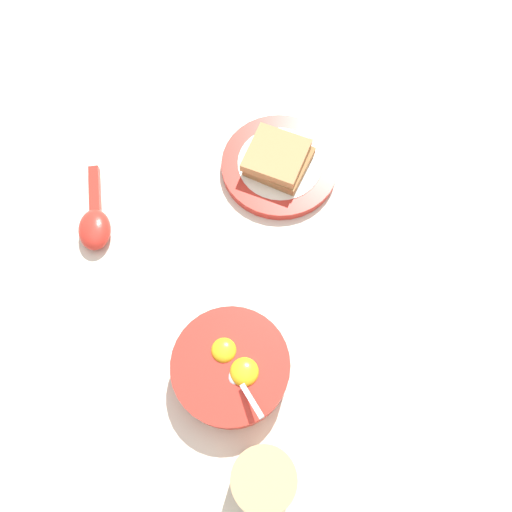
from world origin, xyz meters
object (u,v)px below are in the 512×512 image
toast_sandwich (278,158)px  egg_bowl (231,367)px  toast_plate (277,165)px  drinking_cup (263,479)px  soup_spoon (95,223)px

toast_sandwich → egg_bowl: bearing=12.0°
toast_sandwich → toast_plate: bearing=-146.1°
egg_bowl → toast_plate: 0.34m
toast_sandwich → drinking_cup: drinking_cup is taller
toast_sandwich → soup_spoon: bearing=-45.9°
drinking_cup → toast_plate: bearing=-159.2°
egg_bowl → toast_sandwich: 0.34m
egg_bowl → drinking_cup: 0.15m
egg_bowl → soup_spoon: egg_bowl is taller
toast_plate → toast_sandwich: size_ratio=1.95×
soup_spoon → drinking_cup: bearing=59.6°
toast_sandwich → soup_spoon: toast_sandwich is taller
toast_plate → toast_sandwich: bearing=33.9°
egg_bowl → toast_plate: (-0.33, -0.07, -0.02)m
toast_plate → drinking_cup: (0.44, 0.17, 0.03)m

